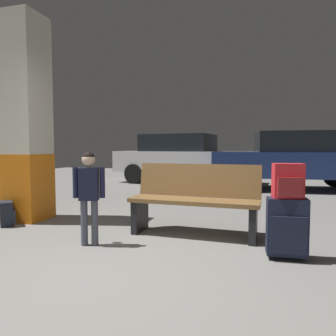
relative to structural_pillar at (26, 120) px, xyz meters
The scene contains 9 objects.
ground_plane 3.50m from the structural_pillar, 48.98° to the left, with size 18.00×18.00×0.10m, color gray.
structural_pillar is the anchor object (origin of this frame).
bench 2.83m from the structural_pillar, ahead, with size 1.62×0.60×0.89m.
suitcase 3.92m from the structural_pillar, 11.83° to the right, with size 0.39×0.25×0.60m.
backpack_bright 3.81m from the structural_pillar, 11.83° to the right, with size 0.30×0.23×0.34m.
child 2.00m from the structural_pillar, 29.83° to the right, with size 0.35×0.20×1.05m.
backpack_dark_floor 1.41m from the structural_pillar, 93.32° to the right, with size 0.31×0.31×0.34m.
parked_car_near 6.46m from the structural_pillar, 48.12° to the left, with size 4.23×2.08×1.51m.
parked_car_far 5.76m from the structural_pillar, 79.04° to the left, with size 4.28×2.21×1.51m.
Camera 1 is at (1.31, -2.37, 1.09)m, focal length 33.65 mm.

